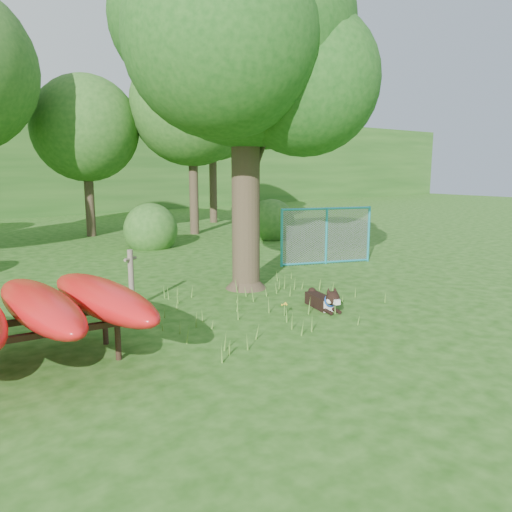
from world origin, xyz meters
TOP-DOWN VIEW (x-y plane):
  - ground at (0.00, 0.00)m, footprint 80.00×80.00m
  - oak_tree at (0.91, 2.50)m, footprint 5.82×5.21m
  - wooden_post at (-1.76, 2.59)m, footprint 0.31×0.19m
  - kayak_rack at (-4.35, 0.87)m, footprint 3.38×3.57m
  - husky_dog at (1.06, 0.19)m, footprint 0.53×1.10m
  - fence_section at (4.45, 3.28)m, footprint 2.55×1.09m
  - wildflower_clump at (0.20, 0.37)m, footprint 0.11×0.11m
  - bg_tree_c at (1.50, 13.00)m, footprint 4.00×4.00m
  - bg_tree_d at (5.00, 11.00)m, footprint 4.80×4.80m
  - bg_tree_e at (8.00, 14.00)m, footprint 4.60×4.60m
  - shrub_right at (6.50, 8.00)m, footprint 1.80×1.80m
  - shrub_mid at (2.00, 9.00)m, footprint 1.80×1.80m

SIDE VIEW (x-z plane):
  - ground at x=0.00m, z-range 0.00..0.00m
  - shrub_right at x=6.50m, z-range -0.90..0.90m
  - shrub_mid at x=2.00m, z-range -0.90..0.90m
  - husky_dog at x=1.06m, z-range -0.07..0.43m
  - wildflower_clump at x=0.20m, z-range 0.07..0.32m
  - wooden_post at x=-1.76m, z-range 0.03..1.18m
  - fence_section at x=4.45m, z-range -0.53..2.12m
  - kayak_rack at x=-4.35m, z-range 0.29..1.38m
  - bg_tree_c at x=1.50m, z-range 1.05..7.17m
  - bg_tree_d at x=5.00m, z-range 1.33..8.83m
  - oak_tree at x=0.91m, z-range 1.29..9.02m
  - bg_tree_e at x=8.00m, z-range 1.46..9.01m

